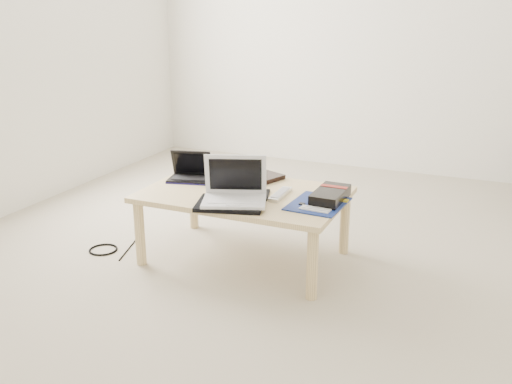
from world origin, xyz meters
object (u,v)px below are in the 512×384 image
at_px(white_laptop, 235,192).
at_px(gpu_box, 330,196).
at_px(netbook, 190,174).
at_px(coffee_table, 244,200).

height_order(white_laptop, gpu_box, white_laptop).
bearing_deg(white_laptop, netbook, 146.00).
bearing_deg(netbook, gpu_box, -3.17).
xyz_separation_m(netbook, gpu_box, (0.87, -0.05, -0.00)).
bearing_deg(coffee_table, gpu_box, 4.63).
xyz_separation_m(coffee_table, gpu_box, (0.48, 0.04, 0.08)).
height_order(netbook, white_laptop, white_laptop).
distance_m(netbook, white_laptop, 0.52).
bearing_deg(gpu_box, white_laptop, -151.24).
distance_m(netbook, gpu_box, 0.87).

